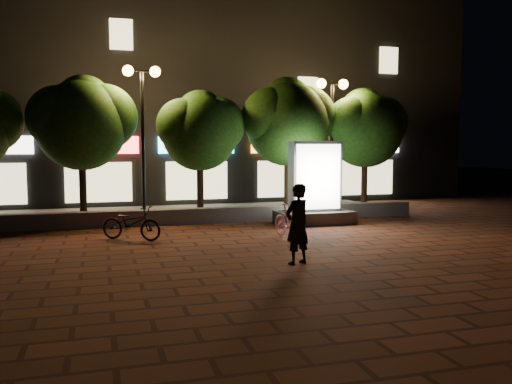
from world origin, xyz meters
name	(u,v)px	position (x,y,z in m)	size (l,w,h in m)	color
ground	(219,245)	(0.00, 0.00, 0.00)	(80.00, 80.00, 0.00)	brown
retaining_wall	(193,216)	(0.00, 4.00, 0.25)	(16.00, 0.45, 0.50)	slate
sidewalk	(182,213)	(0.00, 6.50, 0.04)	(16.00, 5.00, 0.08)	slate
building_block	(161,96)	(-0.01, 12.99, 5.00)	(28.00, 8.12, 11.30)	black
tree_left	(83,120)	(-3.45, 5.46, 3.44)	(3.60, 3.00, 4.89)	black
tree_mid	(201,128)	(0.55, 5.46, 3.22)	(3.24, 2.70, 4.50)	black
tree_right	(288,119)	(3.86, 5.46, 3.57)	(3.72, 3.10, 5.07)	black
tree_far_right	(366,125)	(7.05, 5.46, 3.37)	(3.48, 2.90, 4.76)	black
street_lamp_left	(142,103)	(-1.50, 5.20, 4.03)	(1.26, 0.36, 5.18)	black
street_lamp_right	(332,110)	(5.50, 5.20, 3.89)	(1.26, 0.36, 4.98)	black
ad_kiosk	(315,191)	(3.85, 2.83, 1.10)	(2.52, 1.28, 2.72)	slate
scooter_pink	(290,221)	(2.12, 0.44, 0.48)	(0.45, 1.58, 0.95)	#E297C6
rider	(297,224)	(1.17, -2.67, 0.88)	(0.64, 0.42, 1.76)	black
scooter_parked	(131,223)	(-2.13, 1.39, 0.46)	(0.62, 1.77, 0.93)	black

